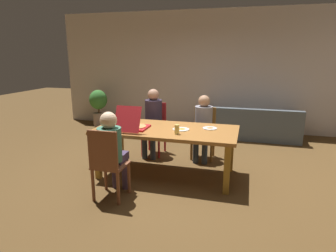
{
  "coord_description": "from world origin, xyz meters",
  "views": [
    {
      "loc": [
        1.2,
        -4.2,
        1.89
      ],
      "look_at": [
        0.0,
        0.1,
        0.78
      ],
      "focal_mm": 31.08,
      "sensor_mm": 36.0,
      "label": 1
    }
  ],
  "objects_px": {
    "plate_0": "(181,129)",
    "drinking_glass_0": "(177,129)",
    "chair_0": "(204,131)",
    "chair_2": "(107,163)",
    "person_0": "(203,122)",
    "potted_plant": "(99,104)",
    "plate_1": "(210,128)",
    "person_1": "(153,117)",
    "dining_table": "(166,133)",
    "chair_1": "(155,127)",
    "person_2": "(112,147)",
    "pizza_box_0": "(134,126)",
    "couch": "(251,126)",
    "drinking_glass_1": "(118,119)"
  },
  "relations": [
    {
      "from": "plate_0",
      "to": "drinking_glass_0",
      "type": "height_order",
      "value": "drinking_glass_0"
    },
    {
      "from": "chair_0",
      "to": "chair_2",
      "type": "xyz_separation_m",
      "value": [
        -0.94,
        -2.0,
        0.02
      ]
    },
    {
      "from": "person_0",
      "to": "potted_plant",
      "type": "xyz_separation_m",
      "value": [
        -3.07,
        1.78,
        -0.11
      ]
    },
    {
      "from": "plate_1",
      "to": "plate_0",
      "type": "bearing_deg",
      "value": -156.24
    },
    {
      "from": "person_1",
      "to": "plate_1",
      "type": "xyz_separation_m",
      "value": [
        1.16,
        -0.66,
        0.04
      ]
    },
    {
      "from": "dining_table",
      "to": "chair_1",
      "type": "relative_size",
      "value": 2.24
    },
    {
      "from": "person_2",
      "to": "plate_1",
      "type": "xyz_separation_m",
      "value": [
        1.16,
        1.05,
        0.08
      ]
    },
    {
      "from": "person_2",
      "to": "plate_0",
      "type": "xyz_separation_m",
      "value": [
        0.74,
        0.86,
        0.08
      ]
    },
    {
      "from": "pizza_box_0",
      "to": "potted_plant",
      "type": "distance_m",
      "value": 3.55
    },
    {
      "from": "plate_1",
      "to": "couch",
      "type": "xyz_separation_m",
      "value": [
        0.63,
        2.4,
        -0.5
      ]
    },
    {
      "from": "dining_table",
      "to": "drinking_glass_1",
      "type": "xyz_separation_m",
      "value": [
        -0.9,
        0.17,
        0.14
      ]
    },
    {
      "from": "chair_1",
      "to": "person_2",
      "type": "distance_m",
      "value": 1.86
    },
    {
      "from": "chair_0",
      "to": "pizza_box_0",
      "type": "xyz_separation_m",
      "value": [
        -0.91,
        -1.16,
        0.31
      ]
    },
    {
      "from": "plate_1",
      "to": "drinking_glass_1",
      "type": "bearing_deg",
      "value": -179.91
    },
    {
      "from": "pizza_box_0",
      "to": "plate_1",
      "type": "xyz_separation_m",
      "value": [
        1.12,
        0.35,
        -0.04
      ]
    },
    {
      "from": "chair_0",
      "to": "potted_plant",
      "type": "height_order",
      "value": "potted_plant"
    },
    {
      "from": "chair_1",
      "to": "pizza_box_0",
      "type": "height_order",
      "value": "pizza_box_0"
    },
    {
      "from": "plate_0",
      "to": "couch",
      "type": "bearing_deg",
      "value": 67.86
    },
    {
      "from": "couch",
      "to": "person_0",
      "type": "bearing_deg",
      "value": -116.16
    },
    {
      "from": "couch",
      "to": "drinking_glass_0",
      "type": "bearing_deg",
      "value": -110.32
    },
    {
      "from": "chair_0",
      "to": "person_2",
      "type": "relative_size",
      "value": 0.79
    },
    {
      "from": "chair_0",
      "to": "person_0",
      "type": "bearing_deg",
      "value": -90.0
    },
    {
      "from": "person_2",
      "to": "drinking_glass_1",
      "type": "height_order",
      "value": "person_2"
    },
    {
      "from": "chair_0",
      "to": "couch",
      "type": "height_order",
      "value": "chair_0"
    },
    {
      "from": "person_1",
      "to": "chair_2",
      "type": "distance_m",
      "value": 1.86
    },
    {
      "from": "person_2",
      "to": "chair_2",
      "type": "bearing_deg",
      "value": -90.0
    },
    {
      "from": "drinking_glass_1",
      "to": "person_2",
      "type": "bearing_deg",
      "value": -69.05
    },
    {
      "from": "chair_0",
      "to": "person_1",
      "type": "height_order",
      "value": "person_1"
    },
    {
      "from": "chair_1",
      "to": "person_1",
      "type": "xyz_separation_m",
      "value": [
        0.0,
        -0.15,
        0.21
      ]
    },
    {
      "from": "person_2",
      "to": "plate_1",
      "type": "relative_size",
      "value": 5.26
    },
    {
      "from": "chair_0",
      "to": "pizza_box_0",
      "type": "bearing_deg",
      "value": -128.18
    },
    {
      "from": "drinking_glass_0",
      "to": "chair_0",
      "type": "bearing_deg",
      "value": 80.67
    },
    {
      "from": "drinking_glass_0",
      "to": "drinking_glass_1",
      "type": "distance_m",
      "value": 1.22
    },
    {
      "from": "potted_plant",
      "to": "chair_0",
      "type": "bearing_deg",
      "value": -28.27
    },
    {
      "from": "person_1",
      "to": "plate_0",
      "type": "xyz_separation_m",
      "value": [
        0.74,
        -0.84,
        0.04
      ]
    },
    {
      "from": "plate_0",
      "to": "potted_plant",
      "type": "height_order",
      "value": "potted_plant"
    },
    {
      "from": "chair_2",
      "to": "drinking_glass_0",
      "type": "xyz_separation_m",
      "value": [
        0.74,
        0.75,
        0.31
      ]
    },
    {
      "from": "chair_2",
      "to": "plate_0",
      "type": "xyz_separation_m",
      "value": [
        0.74,
        1.01,
        0.25
      ]
    },
    {
      "from": "person_0",
      "to": "pizza_box_0",
      "type": "height_order",
      "value": "person_0"
    },
    {
      "from": "drinking_glass_1",
      "to": "couch",
      "type": "xyz_separation_m",
      "value": [
        2.19,
        2.4,
        -0.55
      ]
    },
    {
      "from": "person_1",
      "to": "couch",
      "type": "relative_size",
      "value": 0.59
    },
    {
      "from": "person_0",
      "to": "potted_plant",
      "type": "relative_size",
      "value": 1.22
    },
    {
      "from": "chair_1",
      "to": "person_0",
      "type": "bearing_deg",
      "value": -7.9
    },
    {
      "from": "chair_2",
      "to": "plate_1",
      "type": "distance_m",
      "value": 1.68
    },
    {
      "from": "chair_0",
      "to": "chair_2",
      "type": "distance_m",
      "value": 2.21
    },
    {
      "from": "chair_2",
      "to": "pizza_box_0",
      "type": "height_order",
      "value": "pizza_box_0"
    },
    {
      "from": "drinking_glass_0",
      "to": "potted_plant",
      "type": "height_order",
      "value": "potted_plant"
    },
    {
      "from": "chair_1",
      "to": "drinking_glass_1",
      "type": "xyz_separation_m",
      "value": [
        -0.4,
        -0.81,
        0.3
      ]
    },
    {
      "from": "drinking_glass_0",
      "to": "potted_plant",
      "type": "bearing_deg",
      "value": 134.61
    },
    {
      "from": "person_0",
      "to": "plate_1",
      "type": "bearing_deg",
      "value": -72.65
    }
  ]
}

